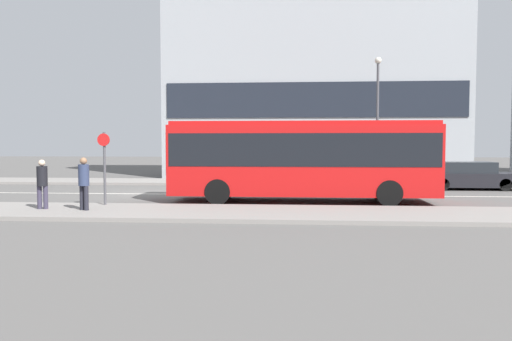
# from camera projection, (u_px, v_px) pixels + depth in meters

# --- Properties ---
(ground_plane) EXTENTS (120.00, 120.00, 0.00)m
(ground_plane) POSITION_uv_depth(u_px,v_px,m) (151.00, 194.00, 22.55)
(ground_plane) COLOR #595654
(sidewalk_near) EXTENTS (44.00, 3.50, 0.13)m
(sidewalk_near) POSITION_uv_depth(u_px,v_px,m) (96.00, 211.00, 16.33)
(sidewalk_near) COLOR gray
(sidewalk_near) RESTS_ON ground_plane
(sidewalk_far) EXTENTS (44.00, 3.50, 0.13)m
(sidewalk_far) POSITION_uv_depth(u_px,v_px,m) (182.00, 182.00, 28.77)
(sidewalk_far) COLOR gray
(sidewalk_far) RESTS_ON ground_plane
(lane_centerline) EXTENTS (41.80, 0.16, 0.01)m
(lane_centerline) POSITION_uv_depth(u_px,v_px,m) (151.00, 194.00, 22.55)
(lane_centerline) COLOR silver
(lane_centerline) RESTS_ON ground_plane
(apartment_block_left_tower) EXTENTS (19.54, 6.12, 18.19)m
(apartment_block_left_tower) POSITION_uv_depth(u_px,v_px,m) (313.00, 43.00, 33.91)
(apartment_block_left_tower) COLOR #9EA3A8
(apartment_block_left_tower) RESTS_ON ground_plane
(city_bus) EXTENTS (10.22, 2.62, 3.13)m
(city_bus) POSITION_uv_depth(u_px,v_px,m) (302.00, 156.00, 19.48)
(city_bus) COLOR red
(city_bus) RESTS_ON ground_plane
(parked_car_0) EXTENTS (4.70, 1.89, 1.37)m
(parked_car_0) POSITION_uv_depth(u_px,v_px,m) (467.00, 176.00, 24.80)
(parked_car_0) COLOR black
(parked_car_0) RESTS_ON ground_plane
(pedestrian_near_stop) EXTENTS (0.35, 0.34, 1.63)m
(pedestrian_near_stop) POSITION_uv_depth(u_px,v_px,m) (42.00, 181.00, 16.41)
(pedestrian_near_stop) COLOR #383347
(pedestrian_near_stop) RESTS_ON sidewalk_near
(pedestrian_down_pavement) EXTENTS (0.34, 0.34, 1.71)m
(pedestrian_down_pavement) POSITION_uv_depth(u_px,v_px,m) (84.00, 180.00, 16.12)
(pedestrian_down_pavement) COLOR #23232D
(pedestrian_down_pavement) RESTS_ON sidewalk_near
(bus_stop_sign) EXTENTS (0.44, 0.12, 2.56)m
(bus_stop_sign) POSITION_uv_depth(u_px,v_px,m) (104.00, 162.00, 17.50)
(bus_stop_sign) COLOR #4C4C51
(bus_stop_sign) RESTS_ON sidewalk_near
(street_lamp) EXTENTS (0.36, 0.36, 6.79)m
(street_lamp) POSITION_uv_depth(u_px,v_px,m) (378.00, 106.00, 26.94)
(street_lamp) COLOR #4C4C51
(street_lamp) RESTS_ON sidewalk_far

